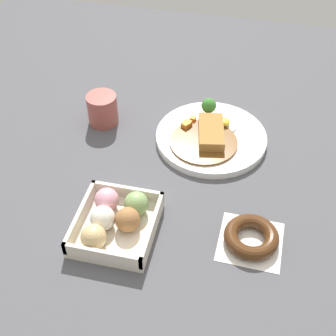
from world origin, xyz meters
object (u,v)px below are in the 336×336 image
object	(u,v)px
chocolate_ring_donut	(251,237)
coffee_mug	(102,109)
curry_plate	(210,136)
donut_box	(115,220)

from	to	relation	value
chocolate_ring_donut	coffee_mug	size ratio (longest dim) A/B	1.62
coffee_mug	curry_plate	bearing A→B (deg)	87.41
coffee_mug	chocolate_ring_donut	bearing A→B (deg)	53.64
donut_box	chocolate_ring_donut	xyz separation A→B (m)	(-0.03, 0.27, -0.01)
chocolate_ring_donut	coffee_mug	bearing A→B (deg)	-126.36
chocolate_ring_donut	donut_box	bearing A→B (deg)	-84.21
curry_plate	donut_box	size ratio (longest dim) A/B	1.56
curry_plate	coffee_mug	distance (m)	0.28
donut_box	coffee_mug	xyz separation A→B (m)	(-0.33, -0.14, 0.01)
chocolate_ring_donut	coffee_mug	world-z (taller)	coffee_mug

